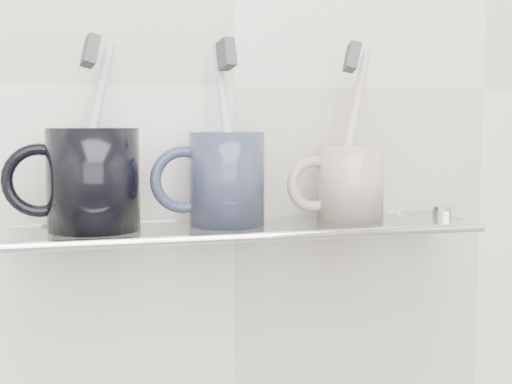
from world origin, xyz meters
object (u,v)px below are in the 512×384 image
object	(u,v)px
shelf_glass	(247,229)
mug_center	(227,179)
mug_right	(350,183)
mug_left	(93,179)

from	to	relation	value
shelf_glass	mug_center	distance (m)	0.06
mug_center	mug_right	world-z (taller)	mug_center
mug_center	mug_right	size ratio (longest dim) A/B	1.19
mug_center	shelf_glass	bearing A→B (deg)	-36.98
mug_left	mug_right	size ratio (longest dim) A/B	1.25
shelf_glass	mug_center	bearing A→B (deg)	166.38
shelf_glass	mug_center	xyz separation A→B (m)	(-0.02, 0.00, 0.05)
mug_center	mug_right	distance (m)	0.14
shelf_glass	mug_center	world-z (taller)	mug_center
shelf_glass	mug_right	xyz separation A→B (m)	(0.12, 0.00, 0.05)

